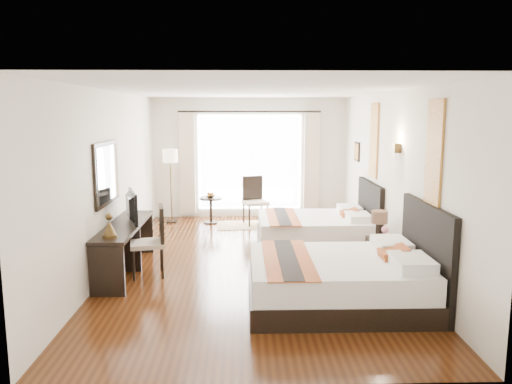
{
  "coord_description": "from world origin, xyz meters",
  "views": [
    {
      "loc": [
        -0.15,
        -7.95,
        2.46
      ],
      "look_at": [
        0.06,
        0.25,
        1.15
      ],
      "focal_mm": 35.0,
      "sensor_mm": 36.0,
      "label": 1
    }
  ],
  "objects_px": {
    "table_lamp": "(379,219)",
    "bed_near": "(344,278)",
    "floor_lamp": "(170,161)",
    "fruit_bowl": "(210,196)",
    "bed_far": "(318,229)",
    "vase": "(385,236)",
    "nightstand": "(382,254)",
    "console_desk": "(125,248)",
    "side_table": "(211,210)",
    "desk_chair": "(149,255)",
    "window_chair": "(255,210)",
    "television": "(127,207)"
  },
  "relations": [
    {
      "from": "bed_far",
      "to": "vase",
      "type": "height_order",
      "value": "bed_far"
    },
    {
      "from": "vase",
      "to": "console_desk",
      "type": "relative_size",
      "value": 0.06
    },
    {
      "from": "nightstand",
      "to": "fruit_bowl",
      "type": "bearing_deg",
      "value": 130.41
    },
    {
      "from": "television",
      "to": "window_chair",
      "type": "bearing_deg",
      "value": -52.4
    },
    {
      "from": "console_desk",
      "to": "side_table",
      "type": "xyz_separation_m",
      "value": [
        1.11,
        3.42,
        -0.09
      ]
    },
    {
      "from": "vase",
      "to": "floor_lamp",
      "type": "distance_m",
      "value": 5.33
    },
    {
      "from": "bed_near",
      "to": "floor_lamp",
      "type": "bearing_deg",
      "value": 120.62
    },
    {
      "from": "table_lamp",
      "to": "television",
      "type": "bearing_deg",
      "value": 179.73
    },
    {
      "from": "floor_lamp",
      "to": "side_table",
      "type": "distance_m",
      "value": 1.43
    },
    {
      "from": "bed_far",
      "to": "table_lamp",
      "type": "distance_m",
      "value": 1.6
    },
    {
      "from": "console_desk",
      "to": "side_table",
      "type": "height_order",
      "value": "console_desk"
    },
    {
      "from": "desk_chair",
      "to": "fruit_bowl",
      "type": "xyz_separation_m",
      "value": [
        0.7,
        3.62,
        0.28
      ]
    },
    {
      "from": "television",
      "to": "fruit_bowl",
      "type": "bearing_deg",
      "value": -37.03
    },
    {
      "from": "bed_far",
      "to": "console_desk",
      "type": "xyz_separation_m",
      "value": [
        -3.24,
        -1.48,
        0.07
      ]
    },
    {
      "from": "television",
      "to": "floor_lamp",
      "type": "bearing_deg",
      "value": -21.99
    },
    {
      "from": "floor_lamp",
      "to": "fruit_bowl",
      "type": "xyz_separation_m",
      "value": [
        0.89,
        -0.1,
        -0.79
      ]
    },
    {
      "from": "bed_far",
      "to": "floor_lamp",
      "type": "bearing_deg",
      "value": 145.86
    },
    {
      "from": "console_desk",
      "to": "side_table",
      "type": "relative_size",
      "value": 3.77
    },
    {
      "from": "vase",
      "to": "television",
      "type": "bearing_deg",
      "value": 176.03
    },
    {
      "from": "bed_near",
      "to": "desk_chair",
      "type": "height_order",
      "value": "bed_near"
    },
    {
      "from": "vase",
      "to": "side_table",
      "type": "distance_m",
      "value": 4.59
    },
    {
      "from": "desk_chair",
      "to": "side_table",
      "type": "bearing_deg",
      "value": -112.78
    },
    {
      "from": "bed_near",
      "to": "table_lamp",
      "type": "distance_m",
      "value": 1.84
    },
    {
      "from": "console_desk",
      "to": "side_table",
      "type": "bearing_deg",
      "value": 72.0
    },
    {
      "from": "table_lamp",
      "to": "floor_lamp",
      "type": "height_order",
      "value": "floor_lamp"
    },
    {
      "from": "floor_lamp",
      "to": "window_chair",
      "type": "bearing_deg",
      "value": -7.57
    },
    {
      "from": "window_chair",
      "to": "floor_lamp",
      "type": "bearing_deg",
      "value": -114.42
    },
    {
      "from": "bed_near",
      "to": "vase",
      "type": "bearing_deg",
      "value": 55.71
    },
    {
      "from": "nightstand",
      "to": "vase",
      "type": "height_order",
      "value": "vase"
    },
    {
      "from": "bed_near",
      "to": "bed_far",
      "type": "height_order",
      "value": "bed_near"
    },
    {
      "from": "nightstand",
      "to": "window_chair",
      "type": "bearing_deg",
      "value": 120.42
    },
    {
      "from": "bed_near",
      "to": "side_table",
      "type": "height_order",
      "value": "bed_near"
    },
    {
      "from": "bed_near",
      "to": "vase",
      "type": "relative_size",
      "value": 17.87
    },
    {
      "from": "fruit_bowl",
      "to": "television",
      "type": "bearing_deg",
      "value": -108.45
    },
    {
      "from": "floor_lamp",
      "to": "side_table",
      "type": "height_order",
      "value": "floor_lamp"
    },
    {
      "from": "console_desk",
      "to": "television",
      "type": "xyz_separation_m",
      "value": [
        0.02,
        0.17,
        0.62
      ]
    },
    {
      "from": "vase",
      "to": "television",
      "type": "height_order",
      "value": "television"
    },
    {
      "from": "bed_near",
      "to": "window_chair",
      "type": "height_order",
      "value": "bed_near"
    },
    {
      "from": "floor_lamp",
      "to": "fruit_bowl",
      "type": "distance_m",
      "value": 1.19
    },
    {
      "from": "window_chair",
      "to": "desk_chair",
      "type": "bearing_deg",
      "value": -42.85
    },
    {
      "from": "television",
      "to": "bed_far",
      "type": "bearing_deg",
      "value": -86.47
    },
    {
      "from": "television",
      "to": "window_chair",
      "type": "xyz_separation_m",
      "value": [
        2.08,
        3.1,
        -0.67
      ]
    },
    {
      "from": "table_lamp",
      "to": "bed_near",
      "type": "bearing_deg",
      "value": -119.05
    },
    {
      "from": "table_lamp",
      "to": "nightstand",
      "type": "bearing_deg",
      "value": -84.11
    },
    {
      "from": "nightstand",
      "to": "vase",
      "type": "distance_m",
      "value": 0.34
    },
    {
      "from": "vase",
      "to": "bed_far",
      "type": "bearing_deg",
      "value": 116.45
    },
    {
      "from": "nightstand",
      "to": "console_desk",
      "type": "xyz_separation_m",
      "value": [
        -4.02,
        -0.0,
        0.13
      ]
    },
    {
      "from": "table_lamp",
      "to": "fruit_bowl",
      "type": "bearing_deg",
      "value": 131.53
    },
    {
      "from": "console_desk",
      "to": "floor_lamp",
      "type": "distance_m",
      "value": 3.67
    },
    {
      "from": "nightstand",
      "to": "fruit_bowl",
      "type": "distance_m",
      "value": 4.51
    }
  ]
}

